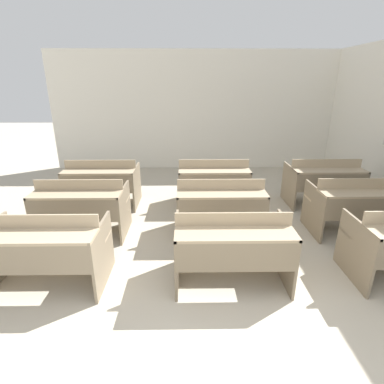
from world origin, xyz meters
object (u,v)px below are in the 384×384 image
(bench_second_left, at_px, (82,205))
(bench_third_center, at_px, (213,180))
(bench_third_left, at_px, (102,181))
(bench_second_right, at_px, (357,203))
(bench_third_right, at_px, (324,180))
(bench_second_center, at_px, (220,204))
(bench_front_left, at_px, (44,247))
(bench_front_center, at_px, (232,245))

(bench_second_left, height_order, bench_third_center, same)
(bench_second_left, distance_m, bench_third_left, 1.06)
(bench_second_right, relative_size, bench_third_center, 1.00)
(bench_second_left, bearing_deg, bench_third_right, 15.63)
(bench_second_left, xyz_separation_m, bench_second_center, (1.90, -0.01, 0.00))
(bench_second_center, distance_m, bench_third_center, 1.07)
(bench_second_right, relative_size, bench_third_left, 1.00)
(bench_second_left, bearing_deg, bench_third_left, 90.05)
(bench_second_left, relative_size, bench_third_right, 1.00)
(bench_second_left, height_order, bench_second_right, same)
(bench_second_center, distance_m, bench_second_right, 1.89)
(bench_second_center, relative_size, bench_third_left, 1.00)
(bench_second_center, distance_m, bench_third_left, 2.18)
(bench_third_left, xyz_separation_m, bench_third_center, (1.89, 0.00, 0.00))
(bench_third_right, bearing_deg, bench_second_left, -164.37)
(bench_front_left, bearing_deg, bench_second_left, 89.51)
(bench_front_left, height_order, bench_second_right, same)
(bench_second_left, xyz_separation_m, bench_third_left, (-0.00, 1.06, 0.00))
(bench_second_center, bearing_deg, bench_third_right, 29.48)
(bench_third_center, xyz_separation_m, bench_third_right, (1.90, -0.00, 0.00))
(bench_front_center, height_order, bench_second_right, same)
(bench_front_center, relative_size, bench_third_center, 1.00)
(bench_front_left, distance_m, bench_third_right, 4.38)
(bench_second_right, bearing_deg, bench_second_left, 179.94)
(bench_second_right, xyz_separation_m, bench_third_left, (-3.79, 1.06, 0.00))
(bench_second_right, xyz_separation_m, bench_third_right, (0.00, 1.06, 0.00))
(bench_second_center, bearing_deg, bench_third_left, 150.71)
(bench_front_left, xyz_separation_m, bench_front_center, (1.92, 0.02, 0.00))
(bench_second_right, distance_m, bench_third_center, 2.17)
(bench_third_left, height_order, bench_third_right, same)
(bench_second_right, height_order, bench_third_center, same)
(bench_second_left, distance_m, bench_third_center, 2.17)
(bench_front_center, xyz_separation_m, bench_third_center, (-0.02, 2.15, 0.00))
(bench_front_center, bearing_deg, bench_second_center, 90.58)
(bench_second_center, xyz_separation_m, bench_second_right, (1.89, 0.00, 0.00))
(bench_front_left, height_order, bench_second_left, same)
(bench_front_center, bearing_deg, bench_front_left, -179.39)
(bench_second_left, xyz_separation_m, bench_third_right, (3.79, 1.06, 0.00))
(bench_front_center, relative_size, bench_second_center, 1.00)
(bench_third_right, bearing_deg, bench_third_left, -179.96)
(bench_front_center, distance_m, bench_third_left, 2.88)
(bench_front_left, bearing_deg, bench_front_center, 0.61)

